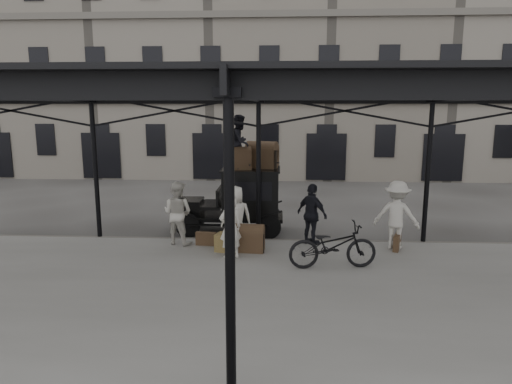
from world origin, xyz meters
TOP-DOWN VIEW (x-y plane):
  - ground at (0.00, 0.00)m, footprint 120.00×120.00m
  - platform at (0.00, -2.00)m, footprint 28.00×8.00m
  - canopy at (0.00, -1.72)m, footprint 22.50×9.00m
  - building_frontage at (0.00, 18.00)m, footprint 64.00×8.00m
  - taxi at (-0.62, 3.23)m, footprint 3.65×1.55m
  - porter_left at (-0.67, 0.21)m, footprint 0.72×0.60m
  - porter_midleft at (-2.36, 1.39)m, footprint 1.09×0.96m
  - porter_centre at (-0.61, 1.19)m, footprint 0.97×0.72m
  - porter_official at (1.60, 1.53)m, footprint 1.08×1.06m
  - porter_right at (3.98, 1.28)m, footprint 1.45×1.14m
  - bicycle at (1.99, -0.45)m, footprint 2.30×1.05m
  - porter_roof at (-0.65, 3.13)m, footprint 0.86×0.99m
  - steamer_trunk_roof_near at (-0.70, 2.98)m, footprint 0.90×0.62m
  - steamer_trunk_roof_far at (0.05, 3.43)m, footprint 1.13×0.88m
  - steamer_trunk_platform at (-0.22, 0.82)m, footprint 0.92×0.60m
  - wicker_hamper at (-0.83, 0.76)m, footprint 0.70×0.59m
  - suitcase_upright at (4.00, 1.14)m, footprint 0.36×0.61m
  - suitcase_flat at (-1.51, 1.26)m, footprint 0.61×0.22m

SIDE VIEW (x-z plane):
  - ground at x=0.00m, z-range 0.00..0.00m
  - platform at x=0.00m, z-range 0.00..0.15m
  - suitcase_flat at x=-1.51m, z-range 0.15..0.55m
  - suitcase_upright at x=4.00m, z-range 0.15..0.60m
  - wicker_hamper at x=-0.83m, z-range 0.15..0.65m
  - steamer_trunk_platform at x=-0.22m, z-range 0.15..0.80m
  - bicycle at x=1.99m, z-range 0.15..1.32m
  - porter_left at x=-0.67m, z-range 0.15..1.83m
  - porter_centre at x=-0.61m, z-range 0.15..1.94m
  - porter_official at x=1.60m, z-range 0.15..1.97m
  - porter_midleft at x=-2.36m, z-range 0.15..2.02m
  - porter_right at x=3.98m, z-range 0.15..2.12m
  - taxi at x=-0.62m, z-range 0.11..2.29m
  - steamer_trunk_roof_near at x=-0.70m, z-range 2.18..2.79m
  - steamer_trunk_roof_far at x=0.05m, z-range 2.18..2.91m
  - porter_roof at x=-0.65m, z-range 2.18..3.92m
  - canopy at x=0.00m, z-range 2.23..6.97m
  - building_frontage at x=0.00m, z-range 0.00..14.00m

